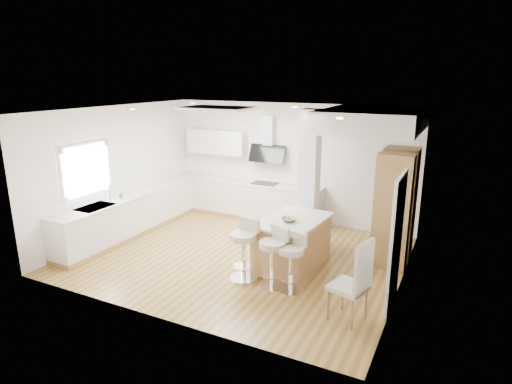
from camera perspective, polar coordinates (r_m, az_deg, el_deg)
The scene contains 18 objects.
ground at distance 8.48m, azimuth -2.19°, elevation -8.41°, with size 6.00×6.00×0.00m, color #A77E3E.
ceiling at distance 8.48m, azimuth -2.19°, elevation -8.41°, with size 6.00×5.00×0.02m, color white.
wall_back at distance 10.23m, azimuth 4.46°, elevation 3.92°, with size 6.00×0.04×2.80m, color white.
wall_left at distance 9.79m, azimuth -17.91°, elevation 2.70°, with size 0.04×5.00×2.80m, color white.
wall_right at distance 7.13m, azimuth 19.39°, elevation -1.93°, with size 0.04×5.00×2.80m, color white.
skylight at distance 8.70m, azimuth -5.11°, elevation 11.04°, with size 4.10×2.10×0.06m.
window_left at distance 9.09m, azimuth -21.78°, elevation 3.33°, with size 0.06×1.28×1.07m.
doorway_right at distance 6.70m, azimuth 18.18°, elevation -6.55°, with size 0.05×1.00×2.10m.
counter_left at distance 9.98m, azimuth -15.32°, elevation -2.46°, with size 0.63×4.50×1.35m.
counter_back at distance 10.51m, azimuth -0.81°, elevation 0.33°, with size 3.62×0.63×2.50m.
pillar at distance 8.45m, azimuth 7.09°, elevation 1.43°, with size 0.35×0.35×2.80m.
soffit at distance 8.40m, azimuth 15.26°, elevation 9.26°, with size 1.78×2.20×0.40m.
oven_column at distance 8.44m, azimuth 18.13°, elevation -1.71°, with size 0.63×1.21×2.10m.
peninsula at distance 7.87m, azimuth 4.85°, elevation -6.72°, with size 1.13×1.59×0.99m.
bar_stool_a at distance 7.32m, azimuth -1.60°, elevation -7.23°, with size 0.56×0.56×1.07m.
bar_stool_b at distance 7.08m, azimuth 2.32°, elevation -8.28°, with size 0.59×0.59×1.02m.
bar_stool_c at distance 6.98m, azimuth 4.80°, elevation -8.96°, with size 0.52×0.52×0.97m.
dining_chair at distance 6.21m, azimuth 13.18°, elevation -11.26°, with size 0.60×0.60×1.25m.
Camera 1 is at (3.74, -6.80, 3.40)m, focal length 30.00 mm.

